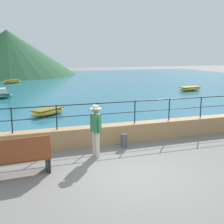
{
  "coord_description": "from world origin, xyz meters",
  "views": [
    {
      "loc": [
        -3.09,
        -7.29,
        3.44
      ],
      "look_at": [
        0.76,
        3.7,
        1.1
      ],
      "focal_mm": 47.55,
      "sensor_mm": 36.0,
      "label": 1
    }
  ],
  "objects_px": {
    "boat_2": "(12,81)",
    "boat_4": "(190,88)",
    "bench_main": "(20,157)",
    "person_walking": "(96,128)",
    "boat_3": "(48,111)",
    "bollard": "(124,141)"
  },
  "relations": [
    {
      "from": "person_walking",
      "to": "bollard",
      "type": "relative_size",
      "value": 3.39
    },
    {
      "from": "person_walking",
      "to": "boat_3",
      "type": "height_order",
      "value": "person_walking"
    },
    {
      "from": "boat_2",
      "to": "boat_3",
      "type": "xyz_separation_m",
      "value": [
        1.59,
        -18.93,
        0.0
      ]
    },
    {
      "from": "boat_3",
      "to": "boat_4",
      "type": "bearing_deg",
      "value": 25.75
    },
    {
      "from": "person_walking",
      "to": "boat_4",
      "type": "bearing_deg",
      "value": 46.81
    },
    {
      "from": "boat_2",
      "to": "boat_4",
      "type": "relative_size",
      "value": 1.0
    },
    {
      "from": "person_walking",
      "to": "bollard",
      "type": "height_order",
      "value": "person_walking"
    },
    {
      "from": "boat_2",
      "to": "boat_4",
      "type": "height_order",
      "value": "same"
    },
    {
      "from": "bollard",
      "to": "boat_4",
      "type": "xyz_separation_m",
      "value": [
        11.53,
        13.03,
        -0.0
      ]
    },
    {
      "from": "boat_2",
      "to": "boat_4",
      "type": "xyz_separation_m",
      "value": [
        15.06,
        -12.43,
        0.0
      ]
    },
    {
      "from": "bench_main",
      "to": "boat_2",
      "type": "relative_size",
      "value": 0.73
    },
    {
      "from": "person_walking",
      "to": "boat_4",
      "type": "height_order",
      "value": "person_walking"
    },
    {
      "from": "bench_main",
      "to": "bollard",
      "type": "bearing_deg",
      "value": 21.3
    },
    {
      "from": "boat_4",
      "to": "bollard",
      "type": "bearing_deg",
      "value": -131.51
    },
    {
      "from": "bench_main",
      "to": "person_walking",
      "type": "xyz_separation_m",
      "value": [
        2.48,
        0.87,
        0.42
      ]
    },
    {
      "from": "bollard",
      "to": "bench_main",
      "type": "bearing_deg",
      "value": -158.7
    },
    {
      "from": "bench_main",
      "to": "boat_4",
      "type": "distance_m",
      "value": 21.03
    },
    {
      "from": "bollard",
      "to": "boat_2",
      "type": "distance_m",
      "value": 25.7
    },
    {
      "from": "boat_3",
      "to": "person_walking",
      "type": "bearing_deg",
      "value": -84.39
    },
    {
      "from": "boat_4",
      "to": "boat_2",
      "type": "bearing_deg",
      "value": 140.47
    },
    {
      "from": "bollard",
      "to": "boat_3",
      "type": "distance_m",
      "value": 6.81
    },
    {
      "from": "bench_main",
      "to": "bollard",
      "type": "xyz_separation_m",
      "value": [
        3.72,
        1.45,
        -0.3
      ]
    }
  ]
}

